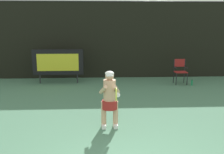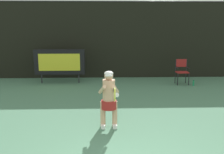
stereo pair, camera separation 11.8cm
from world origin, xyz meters
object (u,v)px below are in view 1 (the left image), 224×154
(scoreboard, at_px, (58,62))
(tennis_player, at_px, (110,97))
(umpire_chair, at_px, (180,70))
(tennis_racket, at_px, (116,94))
(water_bottle, at_px, (192,83))

(scoreboard, distance_m, tennis_player, 5.43)
(scoreboard, bearing_deg, tennis_player, -67.66)
(scoreboard, distance_m, umpire_chair, 5.37)
(umpire_chair, distance_m, tennis_player, 5.72)
(umpire_chair, height_order, tennis_player, tennis_player)
(tennis_racket, bearing_deg, umpire_chair, 57.90)
(umpire_chair, height_order, tennis_racket, tennis_racket)
(scoreboard, relative_size, tennis_racket, 3.65)
(scoreboard, bearing_deg, umpire_chair, -3.71)
(umpire_chair, bearing_deg, tennis_player, -125.14)
(scoreboard, relative_size, tennis_player, 1.52)
(water_bottle, relative_size, tennis_player, 0.18)
(water_bottle, distance_m, tennis_player, 5.72)
(umpire_chair, relative_size, water_bottle, 4.08)
(umpire_chair, bearing_deg, tennis_racket, -120.89)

